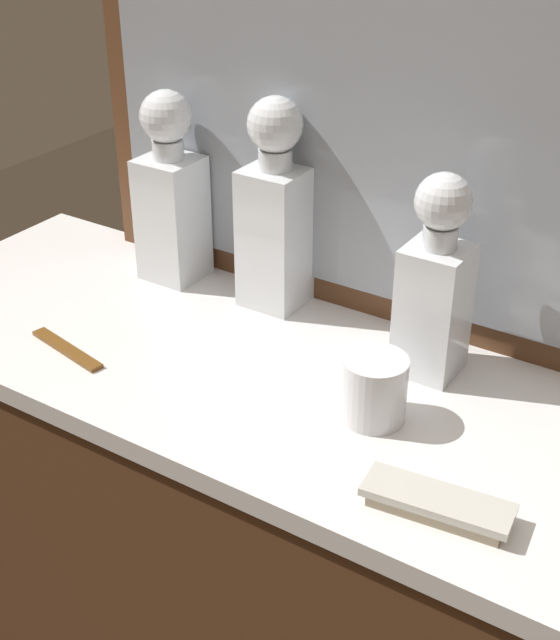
% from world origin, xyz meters
% --- Properties ---
extents(dresser, '(1.30, 0.46, 0.94)m').
position_xyz_m(dresser, '(0.00, 0.00, 0.47)').
color(dresser, brown).
rests_on(dresser, ground_plane).
extents(dresser_mirror, '(0.93, 0.03, 0.60)m').
position_xyz_m(dresser_mirror, '(0.00, 0.21, 1.23)').
color(dresser_mirror, brown).
rests_on(dresser_mirror, dresser).
extents(crystal_decanter_front, '(0.09, 0.09, 0.32)m').
position_xyz_m(crystal_decanter_front, '(-0.11, 0.16, 1.07)').
color(crystal_decanter_front, white).
rests_on(crystal_decanter_front, dresser).
extents(crystal_decanter_left, '(0.08, 0.08, 0.28)m').
position_xyz_m(crystal_decanter_left, '(0.17, 0.11, 1.05)').
color(crystal_decanter_left, white).
rests_on(crystal_decanter_left, dresser).
extents(crystal_decanter_far_right, '(0.09, 0.09, 0.31)m').
position_xyz_m(crystal_decanter_far_right, '(-0.30, 0.15, 1.06)').
color(crystal_decanter_far_right, white).
rests_on(crystal_decanter_far_right, dresser).
extents(crystal_tumbler_right, '(0.08, 0.08, 0.09)m').
position_xyz_m(crystal_tumbler_right, '(0.16, -0.03, 0.98)').
color(crystal_tumbler_right, white).
rests_on(crystal_tumbler_right, dresser).
extents(silver_brush_far_right, '(0.17, 0.07, 0.02)m').
position_xyz_m(silver_brush_far_right, '(0.30, -0.15, 0.95)').
color(silver_brush_far_right, '#B7A88C').
rests_on(silver_brush_far_right, dresser).
extents(tortoiseshell_comb, '(0.15, 0.05, 0.01)m').
position_xyz_m(tortoiseshell_comb, '(-0.28, -0.12, 0.94)').
color(tortoiseshell_comb, brown).
rests_on(tortoiseshell_comb, dresser).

